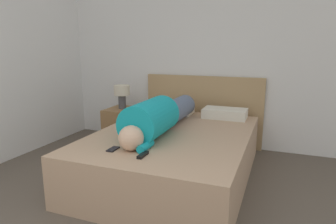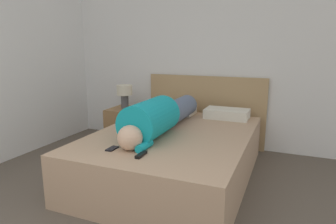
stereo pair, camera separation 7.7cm
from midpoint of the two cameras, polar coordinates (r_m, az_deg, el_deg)
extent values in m
cube|color=white|center=(4.21, 7.12, 11.43)|extent=(5.12, 0.06, 2.60)
cube|color=tan|center=(3.20, 1.80, -8.11)|extent=(1.53, 2.09, 0.49)
cube|color=tan|center=(4.21, 7.56, 0.23)|extent=(1.65, 0.04, 0.97)
cube|color=olive|center=(4.32, -7.58, -2.61)|extent=(0.41, 0.49, 0.51)
cylinder|color=#4C4C51|center=(4.24, -7.71, 1.97)|extent=(0.10, 0.10, 0.19)
cylinder|color=beige|center=(4.21, -7.77, 4.17)|extent=(0.22, 0.22, 0.14)
sphere|color=#DBB293|center=(2.59, -6.40, -4.90)|extent=(0.22, 0.22, 0.22)
cylinder|color=#149EAD|center=(2.91, -2.67, -1.36)|extent=(0.37, 0.66, 0.37)
cylinder|color=slate|center=(3.57, 2.30, 0.30)|extent=(0.26, 0.78, 0.26)
cylinder|color=#149EAD|center=(2.60, -3.67, -6.47)|extent=(0.07, 0.22, 0.07)
cube|color=silver|center=(4.00, 1.58, 0.65)|extent=(0.56, 0.32, 0.13)
cube|color=silver|center=(3.80, 11.72, -0.30)|extent=(0.53, 0.32, 0.12)
cube|color=black|center=(2.47, -4.24, -8.12)|extent=(0.04, 0.15, 0.02)
cube|color=black|center=(2.66, -9.78, -6.89)|extent=(0.06, 0.13, 0.01)
camera|label=1|loc=(0.04, -89.24, 0.17)|focal=32.00mm
camera|label=2|loc=(0.04, 90.76, -0.17)|focal=32.00mm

